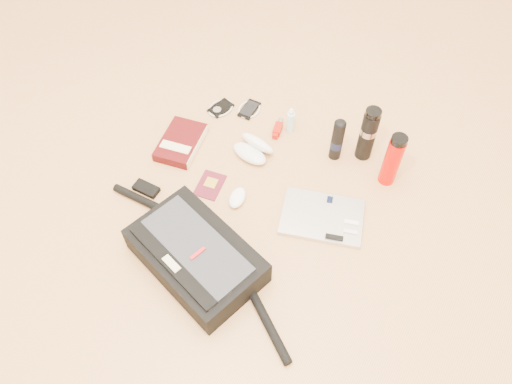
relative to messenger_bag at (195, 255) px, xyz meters
The scene contains 14 objects.
ground 0.25m from the messenger_bag, 83.74° to the left, with size 4.00×4.00×0.00m, color tan.
messenger_bag is the anchor object (origin of this frame).
laptop 0.48m from the messenger_bag, 52.69° to the left, with size 0.34×0.28×0.03m.
book 0.54m from the messenger_bag, 131.10° to the left, with size 0.19×0.25×0.04m.
passport 0.33m from the messenger_bag, 115.91° to the left, with size 0.11×0.14×0.01m.
mouse 0.29m from the messenger_bag, 93.77° to the left, with size 0.07×0.11×0.03m.
sunglasses_case 0.52m from the messenger_bag, 99.13° to the left, with size 0.17×0.15×0.09m.
ipod 0.74m from the messenger_bag, 116.61° to the left, with size 0.11×0.12×0.01m.
phone 0.75m from the messenger_bag, 107.21° to the left, with size 0.09×0.11×0.01m.
inhaler 0.67m from the messenger_bag, 95.04° to the left, with size 0.05×0.11×0.03m.
spray_bottle 0.70m from the messenger_bag, 91.53° to the left, with size 0.04×0.04×0.12m.
aerosol_can 0.70m from the messenger_bag, 73.45° to the left, with size 0.05×0.05×0.20m.
thermos_black 0.79m from the messenger_bag, 68.22° to the left, with size 0.08×0.08×0.24m.
thermos_red 0.78m from the messenger_bag, 57.69° to the left, with size 0.08×0.08×0.24m.
Camera 1 is at (0.55, -0.82, 1.51)m, focal length 35.00 mm.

